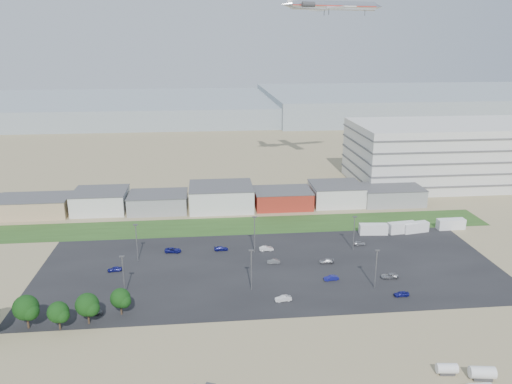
{
  "coord_description": "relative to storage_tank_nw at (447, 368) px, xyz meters",
  "views": [
    {
      "loc": [
        -10.86,
        -98.33,
        56.92
      ],
      "look_at": [
        1.46,
        22.0,
        20.33
      ],
      "focal_mm": 35.0,
      "sensor_mm": 36.0,
      "label": 1
    }
  ],
  "objects": [
    {
      "name": "lightpole_front_r",
      "position": [
        -2.11,
        32.87,
        3.83
      ],
      "size": [
        1.16,
        0.48,
        9.85
      ],
      "primitive_type": null,
      "color": "slate",
      "rests_on": "ground"
    },
    {
      "name": "tree_right",
      "position": [
        -67.18,
        23.49,
        2.82
      ],
      "size": [
        5.22,
        5.22,
        7.82
      ],
      "primitive_type": null,
      "color": "black",
      "rests_on": "ground"
    },
    {
      "name": "parked_car_11",
      "position": [
        -25.39,
        57.63,
        -0.44
      ],
      "size": [
        4.07,
        1.66,
        1.31
      ],
      "primitive_type": "imported",
      "rotation": [
        0.0,
        0.0,
        1.64
      ],
      "color": "silver",
      "rests_on": "ground"
    },
    {
      "name": "parked_car_8",
      "position": [
        2.09,
        58.81,
        -0.49
      ],
      "size": [
        3.61,
        1.56,
        1.21
      ],
      "primitive_type": "imported",
      "rotation": [
        0.0,
        0.0,
        1.61
      ],
      "color": "#A5A5AA",
      "rests_on": "ground"
    },
    {
      "name": "lightpole_back_l",
      "position": [
        -60.82,
        54.51,
        4.13
      ],
      "size": [
        1.23,
        0.51,
        10.45
      ],
      "primitive_type": null,
      "color": "slate",
      "rests_on": "ground"
    },
    {
      "name": "parking_garage",
      "position": [
        59.25,
        121.3,
        11.41
      ],
      "size": [
        80.0,
        40.0,
        25.0
      ],
      "primitive_type": "cube",
      "color": "silver",
      "rests_on": "ground"
    },
    {
      "name": "box_trailer_c",
      "position": [
        22.46,
        67.27,
        0.47
      ],
      "size": [
        8.66,
        4.14,
        3.12
      ],
      "primitive_type": null,
      "rotation": [
        0.0,
        0.0,
        0.19
      ],
      "color": "silver",
      "rests_on": "ground"
    },
    {
      "name": "parked_car_12",
      "position": [
        -10.46,
        47.74,
        -0.51
      ],
      "size": [
        4.13,
        1.92,
        1.17
      ],
      "primitive_type": "imported",
      "rotation": [
        0.0,
        0.0,
        -1.64
      ],
      "color": "#A5A5AA",
      "rests_on": "ground"
    },
    {
      "name": "parked_car_5",
      "position": [
        -65.99,
        48.47,
        -0.48
      ],
      "size": [
        3.79,
        1.91,
        1.24
      ],
      "primitive_type": "imported",
      "rotation": [
        0.0,
        0.0,
        -1.44
      ],
      "color": "navy",
      "rests_on": "ground"
    },
    {
      "name": "parking_lot",
      "position": [
        -25.75,
        46.3,
        -1.09
      ],
      "size": [
        120.0,
        50.0,
        0.01
      ],
      "primitive_type": "cube",
      "color": "black",
      "rests_on": "ground"
    },
    {
      "name": "storage_tank_ne",
      "position": [
        5.49,
        -2.0,
        0.21
      ],
      "size": [
        4.63,
        2.8,
        2.61
      ],
      "primitive_type": null,
      "rotation": [
        0.0,
        0.0,
        -0.15
      ],
      "color": "silver",
      "rests_on": "ground"
    },
    {
      "name": "parked_car_13",
      "position": [
        -25.02,
        28.78,
        -0.47
      ],
      "size": [
        3.93,
        1.73,
        1.26
      ],
      "primitive_type": "imported",
      "rotation": [
        0.0,
        0.0,
        -1.46
      ],
      "color": "silver",
      "rests_on": "ground"
    },
    {
      "name": "building_row",
      "position": [
        -47.75,
        97.3,
        2.91
      ],
      "size": [
        170.0,
        20.0,
        8.0
      ],
      "primitive_type": null,
      "color": "silver",
      "rests_on": "ground"
    },
    {
      "name": "box_trailer_a",
      "position": [
        8.93,
        66.95,
        0.51
      ],
      "size": [
        8.77,
        3.41,
        3.22
      ],
      "primitive_type": null,
      "rotation": [
        0.0,
        0.0,
        -0.09
      ],
      "color": "silver",
      "rests_on": "ground"
    },
    {
      "name": "lightpole_back_r",
      "position": [
        -0.74,
        55.71,
        3.95
      ],
      "size": [
        1.19,
        0.49,
        10.08
      ],
      "primitive_type": null,
      "color": "slate",
      "rests_on": "ground"
    },
    {
      "name": "box_trailer_d",
      "position": [
        34.78,
        68.75,
        0.54
      ],
      "size": [
        8.78,
        2.91,
        3.27
      ],
      "primitive_type": null,
      "rotation": [
        0.0,
        0.0,
        0.02
      ],
      "color": "silver",
      "rests_on": "ground"
    },
    {
      "name": "lightpole_back_m",
      "position": [
        -28.81,
        56.95,
        4.21
      ],
      "size": [
        1.25,
        0.52,
        10.6
      ],
      "primitive_type": null,
      "color": "slate",
      "rests_on": "ground"
    },
    {
      "name": "parked_car_10",
      "position": [
        -67.07,
        27.37,
        -0.51
      ],
      "size": [
        4.2,
        2.04,
        1.18
      ],
      "primitive_type": "imported",
      "rotation": [
        0.0,
        0.0,
        1.47
      ],
      "color": "#595B5E",
      "rests_on": "ground"
    },
    {
      "name": "hills_backdrop",
      "position": [
        9.25,
        341.3,
        3.41
      ],
      "size": [
        700.0,
        200.0,
        9.0
      ],
      "primitive_type": null,
      "color": "gray",
      "rests_on": "ground"
    },
    {
      "name": "tree_near",
      "position": [
        -60.93,
        26.56,
        2.37
      ],
      "size": [
        4.62,
        4.62,
        6.93
      ],
      "primitive_type": null,
      "color": "black",
      "rests_on": "ground"
    },
    {
      "name": "parked_car_2",
      "position": [
        2.73,
        28.2,
        -0.49
      ],
      "size": [
        3.56,
        1.48,
        1.21
      ],
      "primitive_type": "imported",
      "rotation": [
        0.0,
        0.0,
        -1.56
      ],
      "color": "navy",
      "rests_on": "ground"
    },
    {
      "name": "box_trailer_b",
      "position": [
        18.18,
        67.24,
        0.55
      ],
      "size": [
        9.08,
        3.88,
        3.3
      ],
      "primitive_type": null,
      "rotation": [
        0.0,
        0.0,
        0.13
      ],
      "color": "silver",
      "rests_on": "ground"
    },
    {
      "name": "parked_car_0",
      "position": [
        3.28,
        37.48,
        -0.49
      ],
      "size": [
        4.32,
        2.0,
        1.2
      ],
      "primitive_type": "imported",
      "rotation": [
        0.0,
        0.0,
        -1.57
      ],
      "color": "#A5A5AA",
      "rests_on": "ground"
    },
    {
      "name": "storage_tank_nw",
      "position": [
        0.0,
        0.0,
        0.0
      ],
      "size": [
        3.83,
        2.23,
        2.19
      ],
      "primitive_type": null,
      "rotation": [
        0.0,
        0.0,
        -0.12
      ],
      "color": "silver",
      "rests_on": "ground"
    },
    {
      "name": "lightpole_front_m",
      "position": [
        -31.78,
        34.9,
        4.06
      ],
      "size": [
        1.21,
        0.51,
        10.31
      ],
      "primitive_type": null,
      "color": "slate",
      "rests_on": "ground"
    },
    {
      "name": "parked_car_6",
      "position": [
        -38.13,
        59.14,
        -0.52
      ],
      "size": [
        4.01,
        1.79,
        1.14
      ],
      "primitive_type": "imported",
      "rotation": [
        0.0,
        0.0,
        1.62
      ],
      "color": "navy",
      "rests_on": "ground"
    },
    {
      "name": "parked_car_9",
      "position": [
        -51.68,
        59.17,
        -0.45
      ],
      "size": [
        4.85,
        2.72,
        1.28
      ],
      "primitive_type": "imported",
      "rotation": [
        0.0,
        0.0,
        1.44
      ],
      "color": "navy",
      "rests_on": "ground"
    },
    {
      "name": "tree_left",
      "position": [
        -79.27,
        23.01,
        3.08
      ],
      "size": [
        5.56,
        5.56,
        8.34
      ],
      "primitive_type": null,
      "color": "black",
      "rests_on": "ground"
    },
    {
      "name": "airliner",
      "position": [
        8.33,
        125.61,
        68.91
      ],
      "size": [
        48.55,
        38.33,
        12.71
      ],
      "primitive_type": null,
      "rotation": [
        0.0,
        0.0,
        0.23
      ],
      "color": "silver"
    },
    {
      "name": "parked_car_1",
      "position": [
        -11.56,
        37.83,
        -0.48
      ],
      "size": [
        3.82,
        1.67,
        1.22
      ],
      "primitive_type": "imported",
      "rotation": [
        0.0,
        0.0,
        -1.47
      ],
      "color": "navy",
      "rests_on": "ground"
    },
    {
      "name": "lightpole_front_l",
      "position": [
        -61.43,
        35.01,
        3.94
      ],
      "size": [
        1.18,
        0.49,
        10.07
      ],
      "primitive_type": null,
      "color": "slate",
      "rests_on": "ground"
    },
    {
      "name": "tree_mid",
      "position": [
        -72.63,
        21.85,
        2.41
      ],
      "size": [
        4.67,
        4.67,
        7.01
      ],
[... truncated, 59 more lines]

